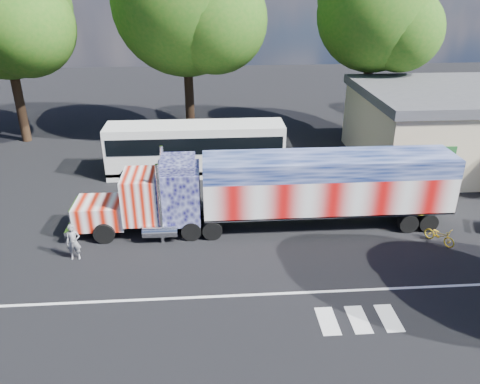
{
  "coord_description": "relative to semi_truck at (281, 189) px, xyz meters",
  "views": [
    {
      "loc": [
        -1.56,
        -18.6,
        12.05
      ],
      "look_at": [
        0.0,
        3.0,
        1.9
      ],
      "focal_mm": 35.0,
      "sensor_mm": 36.0,
      "label": 1
    }
  ],
  "objects": [
    {
      "name": "tree_nw_a",
      "position": [
        -17.79,
        15.12,
        7.58
      ],
      "size": [
        10.27,
        9.78,
        14.67
      ],
      "color": "black",
      "rests_on": "ground"
    },
    {
      "name": "tree_n_mid",
      "position": [
        -4.78,
        15.04,
        8.01
      ],
      "size": [
        11.09,
        10.56,
        15.49
      ],
      "color": "black",
      "rests_on": "ground"
    },
    {
      "name": "ground",
      "position": [
        -2.06,
        -2.72,
        -2.14
      ],
      "size": [
        100.0,
        100.0,
        0.0
      ],
      "primitive_type": "plane",
      "color": "black"
    },
    {
      "name": "tree_ne_a",
      "position": [
        9.06,
        14.49,
        7.18
      ],
      "size": [
        8.91,
        8.48,
        13.62
      ],
      "color": "black",
      "rests_on": "ground"
    },
    {
      "name": "coach_bus",
      "position": [
        -4.42,
        7.57,
        -0.41
      ],
      "size": [
        11.43,
        2.66,
        3.33
      ],
      "color": "silver",
      "rests_on": "ground"
    },
    {
      "name": "semi_truck",
      "position": [
        0.0,
        0.0,
        0.0
      ],
      "size": [
        19.47,
        3.07,
        4.15
      ],
      "color": "black",
      "rests_on": "ground"
    },
    {
      "name": "bicycle",
      "position": [
        7.57,
        -2.26,
        -1.72
      ],
      "size": [
        1.35,
        1.65,
        0.84
      ],
      "primitive_type": "imported",
      "rotation": [
        0.0,
        0.0,
        0.58
      ],
      "color": "gold",
      "rests_on": "ground"
    },
    {
      "name": "woman",
      "position": [
        -9.91,
        -2.41,
        -1.25
      ],
      "size": [
        0.68,
        0.48,
        1.78
      ],
      "primitive_type": "imported",
      "rotation": [
        0.0,
        0.0,
        0.08
      ],
      "color": "slate",
      "rests_on": "ground"
    },
    {
      "name": "lane_markings",
      "position": [
        -0.35,
        -6.49,
        -2.13
      ],
      "size": [
        30.0,
        2.67,
        0.01
      ],
      "color": "silver",
      "rests_on": "ground"
    }
  ]
}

